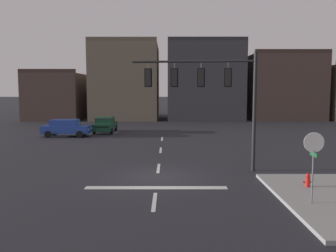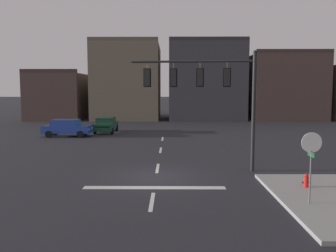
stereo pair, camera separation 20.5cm
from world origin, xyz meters
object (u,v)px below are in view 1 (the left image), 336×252
stop_sign (313,150)px  car_lot_middle (104,124)px  fire_hydrant (306,183)px  signal_mast_near_side (210,87)px  car_lot_nearside (65,128)px

stop_sign → car_lot_middle: bearing=117.0°
car_lot_middle → fire_hydrant: bearing=-59.1°
fire_hydrant → stop_sign: bearing=-107.7°
signal_mast_near_side → car_lot_nearside: 18.64m
car_lot_middle → signal_mast_near_side: bearing=-62.8°
signal_mast_near_side → car_lot_nearside: size_ratio=1.48×
signal_mast_near_side → fire_hydrant: size_ratio=8.89×
car_lot_nearside → car_lot_middle: (3.14, 3.12, 0.00)m
signal_mast_near_side → stop_sign: size_ratio=2.36×
fire_hydrant → car_lot_middle: bearing=120.9°
signal_mast_near_side → car_lot_nearside: bearing=130.5°
signal_mast_near_side → fire_hydrant: signal_mast_near_side is taller
car_lot_nearside → stop_sign: bearing=-53.3°
signal_mast_near_side → car_lot_middle: signal_mast_near_side is taller
stop_sign → signal_mast_near_side: bearing=116.5°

